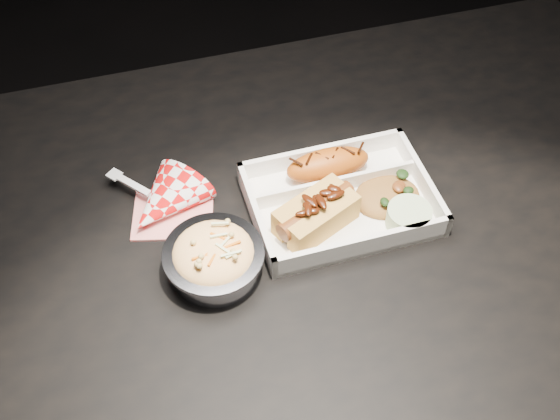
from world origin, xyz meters
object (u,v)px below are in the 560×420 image
object	(u,v)px
food_tray	(340,202)
foil_coleslaw_cup	(214,257)
dining_table	(312,263)
hotdog	(316,213)
fried_pastry	(328,164)
napkin_fork	(164,203)

from	to	relation	value
food_tray	foil_coleslaw_cup	distance (m)	0.20
dining_table	food_tray	bearing A→B (deg)	26.26
food_tray	hotdog	world-z (taller)	hotdog
hotdog	foil_coleslaw_cup	bearing A→B (deg)	167.92
fried_pastry	napkin_fork	distance (m)	0.24
foil_coleslaw_cup	hotdog	bearing A→B (deg)	12.15
food_tray	fried_pastry	xyz separation A→B (m)	(-0.00, 0.06, 0.02)
hotdog	foil_coleslaw_cup	distance (m)	0.15
dining_table	hotdog	xyz separation A→B (m)	(-0.00, -0.01, 0.12)
food_tray	foil_coleslaw_cup	world-z (taller)	foil_coleslaw_cup
food_tray	foil_coleslaw_cup	size ratio (longest dim) A/B	1.93
fried_pastry	foil_coleslaw_cup	bearing A→B (deg)	-149.25
food_tray	fried_pastry	size ratio (longest dim) A/B	2.05
dining_table	hotdog	distance (m)	0.12
hotdog	foil_coleslaw_cup	xyz separation A→B (m)	(-0.15, -0.03, -0.00)
fried_pastry	napkin_fork	size ratio (longest dim) A/B	0.79
napkin_fork	hotdog	bearing A→B (deg)	25.85
dining_table	hotdog	bearing A→B (deg)	-98.63
hotdog	napkin_fork	world-z (taller)	napkin_fork
fried_pastry	foil_coleslaw_cup	world-z (taller)	foil_coleslaw_cup
napkin_fork	food_tray	bearing A→B (deg)	35.99
foil_coleslaw_cup	napkin_fork	xyz separation A→B (m)	(-0.05, 0.12, -0.01)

